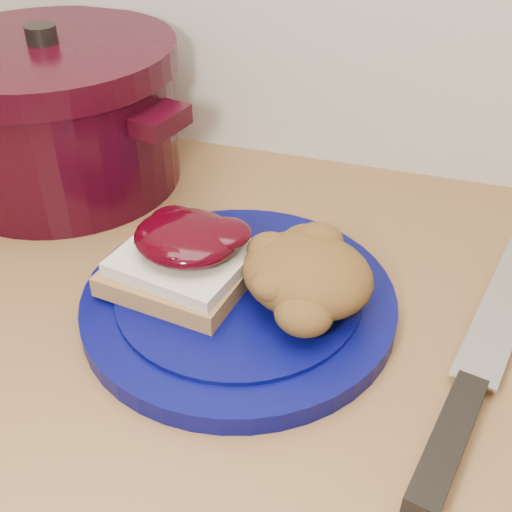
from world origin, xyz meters
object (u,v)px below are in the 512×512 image
(plate, at_px, (239,302))
(pepper_grinder, at_px, (26,109))
(butter_knife, at_px, (466,395))
(chef_knife, at_px, (466,399))
(dutch_oven, at_px, (57,113))

(plate, height_order, pepper_grinder, pepper_grinder)
(pepper_grinder, bearing_deg, butter_knife, -23.82)
(plate, xyz_separation_m, chef_knife, (0.20, -0.06, 0.00))
(chef_knife, relative_size, dutch_oven, 1.00)
(plate, xyz_separation_m, dutch_oven, (-0.28, 0.17, 0.08))
(butter_knife, bearing_deg, chef_knife, -170.93)
(butter_knife, height_order, pepper_grinder, pepper_grinder)
(chef_knife, height_order, pepper_grinder, pepper_grinder)
(dutch_oven, bearing_deg, butter_knife, -23.89)
(chef_knife, relative_size, butter_knife, 2.13)
(plate, height_order, dutch_oven, dutch_oven)
(butter_knife, xyz_separation_m, pepper_grinder, (-0.55, 0.24, 0.07))
(butter_knife, relative_size, pepper_grinder, 1.19)
(plate, relative_size, pepper_grinder, 2.10)
(dutch_oven, relative_size, pepper_grinder, 2.54)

